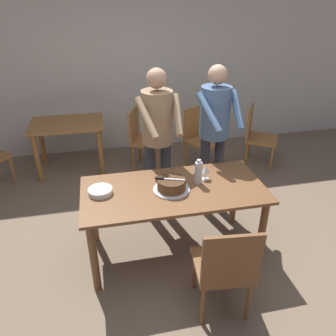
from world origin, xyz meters
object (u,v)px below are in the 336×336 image
at_px(cake_on_platter, 171,185).
at_px(background_chair_3, 257,134).
at_px(person_standing_beside, 214,126).
at_px(chair_near_side, 225,267).
at_px(wine_glass_near, 206,170).
at_px(person_cutting_cake, 158,132).
at_px(main_dining_table, 174,199).
at_px(background_chair_1, 143,137).
at_px(background_chair_0, 201,136).
at_px(cake_knife, 164,179).
at_px(water_bottle, 198,173).
at_px(plate_stack, 100,191).
at_px(background_table, 68,134).

height_order(cake_on_platter, background_chair_3, background_chair_3).
distance_m(cake_on_platter, person_standing_beside, 0.95).
xyz_separation_m(cake_on_platter, chair_near_side, (0.25, -0.77, -0.31)).
relative_size(wine_glass_near, person_cutting_cake, 0.08).
height_order(main_dining_table, chair_near_side, chair_near_side).
distance_m(person_cutting_cake, background_chair_1, 1.41).
height_order(person_cutting_cake, background_chair_0, person_cutting_cake).
bearing_deg(cake_knife, person_standing_beside, 42.81).
height_order(cake_knife, person_standing_beside, person_standing_beside).
distance_m(cake_knife, background_chair_0, 1.98).
relative_size(water_bottle, person_standing_beside, 0.15).
bearing_deg(background_chair_1, person_standing_beside, -63.58).
height_order(cake_on_platter, person_standing_beside, person_standing_beside).
distance_m(wine_glass_near, person_cutting_cake, 0.67).
distance_m(main_dining_table, plate_stack, 0.68).
distance_m(cake_on_platter, background_chair_3, 2.36).
bearing_deg(chair_near_side, cake_knife, 112.07).
bearing_deg(cake_knife, background_chair_3, 43.00).
bearing_deg(background_table, person_standing_beside, -39.56).
bearing_deg(plate_stack, person_standing_beside, 25.01).
xyz_separation_m(main_dining_table, wine_glass_near, (0.34, 0.11, 0.21)).
distance_m(plate_stack, water_bottle, 0.91).
height_order(main_dining_table, background_chair_3, background_chair_3).
bearing_deg(cake_on_platter, cake_knife, 160.52).
height_order(cake_on_platter, background_chair_0, background_chair_0).
xyz_separation_m(plate_stack, background_table, (-0.40, 1.97, -0.20)).
bearing_deg(background_chair_0, background_table, 171.12).
height_order(wine_glass_near, background_chair_0, background_chair_0).
relative_size(wine_glass_near, person_standing_beside, 0.08).
xyz_separation_m(main_dining_table, cake_knife, (-0.09, 0.01, 0.23)).
bearing_deg(background_chair_1, water_bottle, -81.75).
distance_m(main_dining_table, background_chair_1, 1.90).
bearing_deg(cake_on_platter, plate_stack, 173.22).
bearing_deg(background_chair_3, person_cutting_cake, -148.95).
bearing_deg(person_cutting_cake, plate_stack, -138.54).
xyz_separation_m(cake_on_platter, background_chair_0, (0.84, 1.75, -0.31)).
height_order(main_dining_table, plate_stack, plate_stack).
bearing_deg(background_table, main_dining_table, -62.16).
distance_m(plate_stack, person_cutting_cake, 0.90).
height_order(cake_on_platter, background_table, cake_on_platter).
relative_size(cake_on_platter, background_table, 0.34).
xyz_separation_m(background_table, background_chair_1, (1.05, -0.13, -0.09)).
relative_size(background_chair_1, background_chair_3, 1.00).
xyz_separation_m(cake_knife, plate_stack, (-0.57, 0.05, -0.09)).
bearing_deg(background_chair_3, background_table, 171.64).
relative_size(main_dining_table, cake_knife, 6.47).
bearing_deg(main_dining_table, wine_glass_near, 18.02).
xyz_separation_m(plate_stack, background_chair_0, (1.47, 1.67, -0.28)).
bearing_deg(water_bottle, plate_stack, 179.31).
relative_size(cake_knife, wine_glass_near, 1.82).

